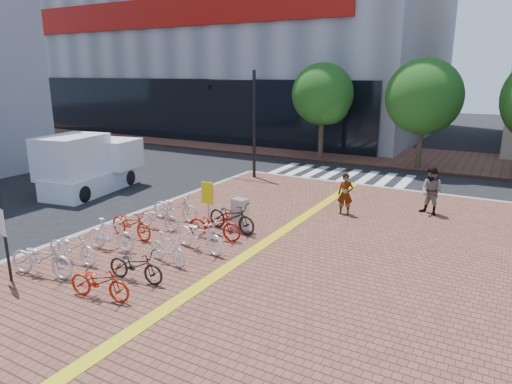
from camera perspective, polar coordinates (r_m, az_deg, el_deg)
The scene contains 25 objects.
ground at distance 13.97m, azimuth -11.50°, elevation -8.81°, with size 120.00×120.00×0.00m, color black.
tactile_strip at distance 9.63m, azimuth -22.61°, elevation -20.37°, with size 0.40×34.00×0.01m, color gold.
kerb_north at distance 22.93m, azimuth 14.55°, elevation 0.56°, with size 14.00×0.25×0.15m, color gray.
far_sidewalk at distance 32.20m, azimuth 13.65°, elevation 4.62°, with size 70.00×8.00×0.15m, color brown.
crosswalk at distance 25.51m, azimuth 10.32°, elevation 2.05°, with size 7.50×4.00×0.01m.
street_trees at distance 27.28m, azimuth 22.41°, elevation 10.70°, with size 16.20×4.60×6.35m.
bike_0 at distance 13.68m, azimuth -25.24°, elevation -7.45°, with size 0.70×2.00×1.05m, color silver.
bike_1 at distance 14.27m, azimuth -22.01°, elevation -6.41°, with size 0.63×1.81×0.95m, color white.
bike_2 at distance 14.84m, azimuth -17.76°, elevation -5.08°, with size 0.48×1.69×1.02m, color white.
bike_3 at distance 15.76m, azimuth -15.34°, elevation -3.81°, with size 0.65×1.86×0.98m, color red.
bike_4 at distance 16.35m, azimuth -12.14°, elevation -3.14°, with size 0.58×1.65×0.87m, color silver.
bike_5 at distance 17.25m, azimuth -10.08°, elevation -1.84°, with size 0.67×1.92×1.01m, color silver.
bike_6 at distance 11.89m, azimuth -18.97°, elevation -10.57°, with size 0.59×1.68×0.89m, color #A91F0C.
bike_7 at distance 12.55m, azimuth -14.80°, elevation -8.85°, with size 0.59×1.69×0.89m, color black.
bike_8 at distance 13.43m, azimuth -11.00°, elevation -6.95°, with size 0.44×1.54×0.93m, color silver.
bike_9 at distance 14.20m, azimuth -7.06°, elevation -5.29°, with size 0.70×2.00×1.05m, color white.
bike_10 at distance 15.12m, azimuth -5.22°, elevation -4.08°, with size 0.66×1.90×1.00m, color #A90E0C.
bike_11 at distance 15.81m, azimuth -3.05°, elevation -3.09°, with size 0.70×2.00×1.05m, color black.
pedestrian_a at distance 17.93m, azimuth 11.11°, elevation -0.25°, with size 0.59×0.39×1.62m, color gray.
pedestrian_b at distance 18.80m, azimuth 21.12°, elevation 0.07°, with size 0.90×0.70×1.84m, color #464C59.
utility_box at distance 15.87m, azimuth -2.01°, elevation -2.85°, with size 0.52×0.38×1.14m, color #B7B8BD.
yellow_sign at distance 15.71m, azimuth -6.07°, elevation -0.65°, with size 0.47×0.11×1.75m.
notice_sign at distance 13.38m, azimuth -29.31°, elevation -2.57°, with size 0.52×0.19×2.88m.
traffic_light_pole at distance 24.17m, azimuth -2.88°, elevation 10.97°, with size 2.94×1.13×5.47m.
box_truck at distance 22.79m, azimuth -20.17°, elevation 3.18°, with size 2.83×5.03×2.75m.
Camera 1 is at (8.56, -9.56, 5.52)m, focal length 32.00 mm.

